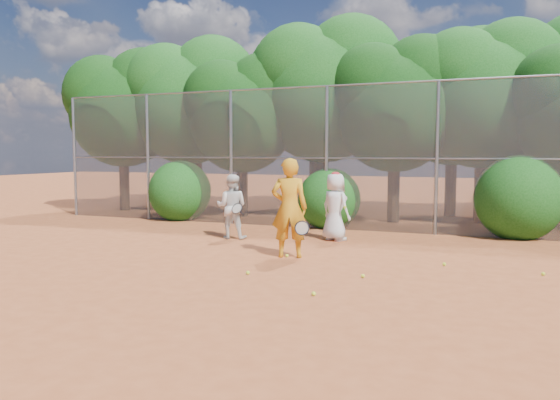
% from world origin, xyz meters
% --- Properties ---
extents(ground, '(80.00, 80.00, 0.00)m').
position_xyz_m(ground, '(0.00, 0.00, 0.00)').
color(ground, '#A64D25').
rests_on(ground, ground).
extents(fence_back, '(20.05, 0.09, 4.03)m').
position_xyz_m(fence_back, '(-0.12, 6.00, 2.05)').
color(fence_back, gray).
rests_on(fence_back, ground).
extents(tree_0, '(4.38, 3.81, 6.00)m').
position_xyz_m(tree_0, '(-9.44, 8.04, 3.93)').
color(tree_0, black).
rests_on(tree_0, ground).
extents(tree_1, '(4.64, 4.03, 6.35)m').
position_xyz_m(tree_1, '(-6.94, 8.54, 4.16)').
color(tree_1, black).
rests_on(tree_1, ground).
extents(tree_2, '(3.99, 3.47, 5.47)m').
position_xyz_m(tree_2, '(-4.45, 7.83, 3.58)').
color(tree_2, black).
rests_on(tree_2, ground).
extents(tree_3, '(4.89, 4.26, 6.70)m').
position_xyz_m(tree_3, '(-1.94, 8.84, 4.40)').
color(tree_3, black).
rests_on(tree_3, ground).
extents(tree_4, '(4.19, 3.64, 5.73)m').
position_xyz_m(tree_4, '(0.55, 8.24, 3.76)').
color(tree_4, black).
rests_on(tree_4, ground).
extents(tree_5, '(4.51, 3.92, 6.17)m').
position_xyz_m(tree_5, '(3.06, 9.04, 4.05)').
color(tree_5, black).
rests_on(tree_5, ground).
extents(tree_9, '(4.83, 4.20, 6.62)m').
position_xyz_m(tree_9, '(-7.94, 10.84, 4.34)').
color(tree_9, black).
rests_on(tree_9, ground).
extents(tree_10, '(5.15, 4.48, 7.06)m').
position_xyz_m(tree_10, '(-2.93, 11.05, 4.63)').
color(tree_10, black).
rests_on(tree_10, ground).
extents(tree_11, '(4.64, 4.03, 6.35)m').
position_xyz_m(tree_11, '(2.06, 10.64, 4.16)').
color(tree_11, black).
rests_on(tree_11, ground).
extents(bush_0, '(2.00, 2.00, 2.00)m').
position_xyz_m(bush_0, '(-6.00, 6.30, 1.00)').
color(bush_0, '#124812').
rests_on(bush_0, ground).
extents(bush_1, '(1.80, 1.80, 1.80)m').
position_xyz_m(bush_1, '(-1.00, 6.30, 0.90)').
color(bush_1, '#124812').
rests_on(bush_1, ground).
extents(bush_2, '(2.20, 2.20, 2.20)m').
position_xyz_m(bush_2, '(4.00, 6.30, 1.10)').
color(bush_2, '#124812').
rests_on(bush_2, ground).
extents(player_yellow, '(0.93, 0.68, 2.05)m').
position_xyz_m(player_yellow, '(-0.46, 1.66, 1.02)').
color(player_yellow, orange).
rests_on(player_yellow, ground).
extents(player_teen, '(0.96, 0.84, 1.69)m').
position_xyz_m(player_teen, '(-0.18, 4.09, 0.84)').
color(player_teen, silver).
rests_on(player_teen, ground).
extents(player_white, '(0.91, 0.79, 1.61)m').
position_xyz_m(player_white, '(-2.68, 3.42, 0.81)').
color(player_white, silver).
rests_on(player_white, ground).
extents(ball_0, '(0.07, 0.07, 0.07)m').
position_xyz_m(ball_0, '(1.40, 0.38, 0.03)').
color(ball_0, '#C2DF28').
rests_on(ball_0, ground).
extents(ball_1, '(0.07, 0.07, 0.07)m').
position_xyz_m(ball_1, '(2.60, 1.94, 0.03)').
color(ball_1, '#C2DF28').
rests_on(ball_1, ground).
extents(ball_2, '(0.07, 0.07, 0.07)m').
position_xyz_m(ball_2, '(0.98, -1.07, 0.03)').
color(ball_2, '#C2DF28').
rests_on(ball_2, ground).
extents(ball_3, '(0.07, 0.07, 0.07)m').
position_xyz_m(ball_3, '(4.30, 1.72, 0.03)').
color(ball_3, '#C2DF28').
rests_on(ball_3, ground).
extents(ball_4, '(0.07, 0.07, 0.07)m').
position_xyz_m(ball_4, '(-0.49, 1.61, 0.03)').
color(ball_4, '#C2DF28').
rests_on(ball_4, ground).
extents(ball_6, '(0.07, 0.07, 0.07)m').
position_xyz_m(ball_6, '(-0.55, -0.13, 0.03)').
color(ball_6, '#C2DF28').
rests_on(ball_6, ground).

